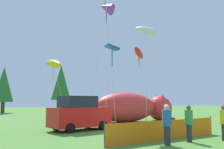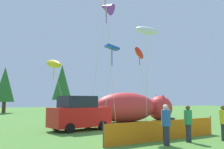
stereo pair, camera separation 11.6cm
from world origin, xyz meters
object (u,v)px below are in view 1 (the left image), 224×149
at_px(parked_car, 79,114).
at_px(folding_chair, 171,123).
at_px(inflatable_cat, 133,108).
at_px(spectator_in_red_shirt, 224,121).
at_px(spectator_in_black_shirt, 167,123).
at_px(kite_purple_delta, 106,8).
at_px(kite_yellow_hero, 53,64).
at_px(spectator_in_white_shirt, 167,123).
at_px(spectator_in_blue_shirt, 189,122).
at_px(kite_red_lizard, 139,53).
at_px(kite_white_ghost, 146,31).
at_px(kite_blue_box, 112,49).

height_order(parked_car, folding_chair, parked_car).
distance_m(parked_car, inflatable_cat, 7.79).
distance_m(spectator_in_red_shirt, spectator_in_black_shirt, 3.32).
bearing_deg(kite_purple_delta, folding_chair, -56.43).
relative_size(parked_car, spectator_in_red_shirt, 2.52).
relative_size(folding_chair, kite_yellow_hero, 0.16).
distance_m(spectator_in_white_shirt, kite_yellow_hero, 11.37).
relative_size(spectator_in_red_shirt, kite_purple_delta, 0.17).
height_order(folding_chair, spectator_in_black_shirt, spectator_in_black_shirt).
relative_size(spectator_in_blue_shirt, spectator_in_red_shirt, 1.00).
xyz_separation_m(spectator_in_white_shirt, kite_red_lizard, (5.73, 13.30, 5.92)).
height_order(inflatable_cat, kite_yellow_hero, kite_yellow_hero).
xyz_separation_m(spectator_in_black_shirt, kite_white_ghost, (3.81, 8.33, 6.86)).
height_order(spectator_in_white_shirt, kite_purple_delta, kite_purple_delta).
bearing_deg(kite_purple_delta, spectator_in_red_shirt, -71.36).
height_order(folding_chair, spectator_in_white_shirt, spectator_in_white_shirt).
bearing_deg(kite_blue_box, kite_purple_delta, 78.11).
xyz_separation_m(inflatable_cat, kite_blue_box, (-4.26, -5.26, 4.31)).
height_order(kite_purple_delta, kite_red_lizard, kite_purple_delta).
relative_size(kite_white_ghost, kite_purple_delta, 0.83).
relative_size(spectator_in_white_shirt, kite_yellow_hero, 0.33).
distance_m(spectator_in_white_shirt, kite_red_lizard, 15.65).
distance_m(spectator_in_white_shirt, kite_blue_box, 7.70).
relative_size(folding_chair, kite_red_lizard, 0.11).
distance_m(spectator_in_white_shirt, kite_purple_delta, 12.27).
bearing_deg(spectator_in_white_shirt, inflatable_cat, 70.40).
bearing_deg(spectator_in_black_shirt, inflatable_cat, 70.39).
distance_m(inflatable_cat, kite_purple_delta, 9.40).
height_order(spectator_in_blue_shirt, kite_white_ghost, kite_white_ghost).
height_order(inflatable_cat, spectator_in_white_shirt, inflatable_cat).
height_order(parked_car, inflatable_cat, inflatable_cat).
xyz_separation_m(parked_car, inflatable_cat, (6.33, 4.54, 0.15)).
distance_m(spectator_in_black_shirt, kite_purple_delta, 12.19).
bearing_deg(inflatable_cat, kite_purple_delta, -152.04).
height_order(spectator_in_red_shirt, kite_red_lizard, kite_red_lizard).
bearing_deg(inflatable_cat, spectator_in_black_shirt, -116.82).
distance_m(spectator_in_red_shirt, kite_red_lizard, 14.76).
bearing_deg(kite_blue_box, kite_white_ghost, 29.10).
bearing_deg(spectator_in_white_shirt, spectator_in_red_shirt, 0.12).
xyz_separation_m(spectator_in_red_shirt, kite_purple_delta, (-2.98, 8.83, 8.54)).
height_order(parked_car, kite_yellow_hero, kite_yellow_hero).
height_order(spectator_in_blue_shirt, spectator_in_black_shirt, spectator_in_black_shirt).
relative_size(inflatable_cat, kite_white_ghost, 1.00).
distance_m(kite_purple_delta, kite_yellow_hero, 6.23).
height_order(parked_car, kite_blue_box, kite_blue_box).
bearing_deg(kite_red_lizard, kite_purple_delta, -140.21).
distance_m(kite_purple_delta, kite_red_lizard, 7.44).
relative_size(inflatable_cat, kite_yellow_hero, 1.56).
bearing_deg(inflatable_cat, spectator_in_white_shirt, -116.81).
bearing_deg(inflatable_cat, kite_blue_box, -136.20).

